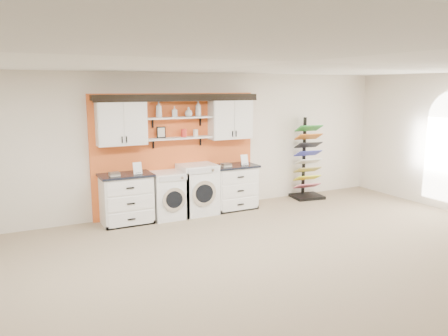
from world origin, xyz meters
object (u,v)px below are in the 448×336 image
base_cabinet_left (126,199)px  washer (168,195)px  dryer (197,189)px  sample_rack (307,173)px  base_cabinet_right (233,187)px

base_cabinet_left → washer: 0.82m
base_cabinet_left → washer: (0.82, -0.00, -0.02)m
washer → base_cabinet_left: bearing=179.8°
washer → dryer: dryer is taller
base_cabinet_left → washer: base_cabinet_left is taller
base_cabinet_left → dryer: (1.43, -0.00, 0.03)m
washer → sample_rack: sample_rack is taller
base_cabinet_right → sample_rack: size_ratio=0.51×
base_cabinet_left → washer: bearing=-0.2°
dryer → base_cabinet_left: bearing=179.9°
base_cabinet_left → sample_rack: sample_rack is taller
washer → base_cabinet_right: bearing=0.1°
base_cabinet_right → sample_rack: 1.94m
base_cabinet_right → sample_rack: (1.93, 0.04, 0.10)m
base_cabinet_left → base_cabinet_right: bearing=0.0°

